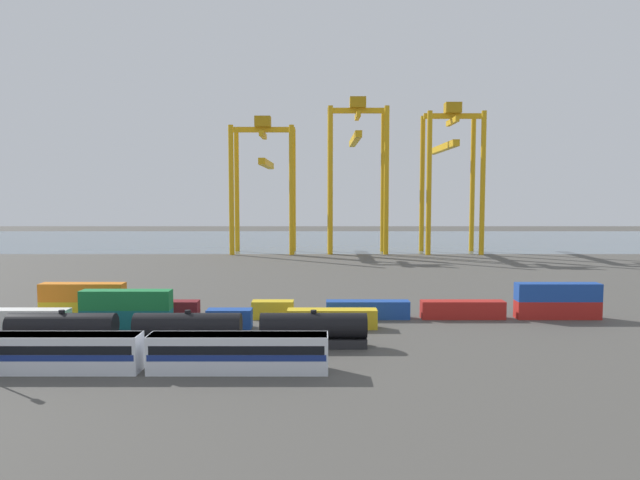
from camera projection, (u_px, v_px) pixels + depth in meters
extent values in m
plane|color=#4C4944|center=(312.00, 281.00, 123.05)|extent=(420.00, 420.00, 0.00)
cube|color=slate|center=(316.00, 240.00, 232.70)|extent=(400.00, 110.00, 0.01)
cube|color=silver|center=(51.00, 353.00, 59.83)|extent=(18.24, 3.10, 3.90)
cube|color=navy|center=(51.00, 354.00, 59.84)|extent=(17.87, 3.14, 0.64)
cube|color=black|center=(51.00, 347.00, 59.78)|extent=(17.51, 3.13, 0.90)
cube|color=slate|center=(50.00, 336.00, 59.69)|extent=(18.06, 2.85, 0.36)
cube|color=silver|center=(239.00, 353.00, 59.82)|extent=(18.24, 3.10, 3.90)
cube|color=navy|center=(239.00, 354.00, 59.83)|extent=(17.87, 3.14, 0.64)
cube|color=black|center=(239.00, 347.00, 59.77)|extent=(17.51, 3.13, 0.90)
cube|color=slate|center=(239.00, 336.00, 59.69)|extent=(18.06, 2.85, 0.36)
cube|color=#232326|center=(63.00, 342.00, 69.75)|extent=(12.60, 2.50, 1.10)
cylinder|color=black|center=(63.00, 325.00, 69.59)|extent=(12.60, 2.97, 2.97)
cylinder|color=black|center=(62.00, 312.00, 69.46)|extent=(0.70, 0.70, 0.36)
cube|color=#232326|center=(188.00, 342.00, 69.74)|extent=(12.60, 2.50, 1.10)
cylinder|color=black|center=(188.00, 325.00, 69.58)|extent=(12.60, 2.97, 2.97)
cylinder|color=black|center=(188.00, 312.00, 69.45)|extent=(0.70, 0.70, 0.36)
cube|color=#232326|center=(314.00, 342.00, 69.73)|extent=(12.60, 2.50, 1.10)
cylinder|color=black|center=(314.00, 325.00, 69.58)|extent=(12.60, 2.97, 2.97)
cylinder|color=black|center=(314.00, 312.00, 69.45)|extent=(0.70, 0.70, 0.36)
cube|color=silver|center=(24.00, 319.00, 79.46)|extent=(12.10, 2.44, 2.60)
cube|color=#146066|center=(127.00, 319.00, 79.45)|extent=(12.10, 2.44, 2.60)
cube|color=#197538|center=(126.00, 300.00, 79.25)|extent=(12.10, 2.44, 2.60)
cube|color=#1C4299|center=(230.00, 319.00, 79.45)|extent=(6.04, 2.44, 2.60)
cube|color=gold|center=(332.00, 319.00, 79.44)|extent=(12.10, 2.44, 2.60)
cube|color=gold|center=(84.00, 310.00, 85.70)|extent=(12.10, 2.44, 2.60)
cube|color=orange|center=(83.00, 292.00, 85.50)|extent=(12.10, 2.44, 2.60)
cube|color=maroon|center=(178.00, 310.00, 85.69)|extent=(6.04, 2.44, 2.60)
cube|color=gold|center=(273.00, 310.00, 85.69)|extent=(6.04, 2.44, 2.60)
cube|color=#1C4299|center=(368.00, 310.00, 85.68)|extent=(12.10, 2.44, 2.60)
cube|color=#AD211C|center=(463.00, 310.00, 85.68)|extent=(12.10, 2.44, 2.60)
cube|color=#AD211C|center=(558.00, 310.00, 85.67)|extent=(12.10, 2.44, 2.60)
cube|color=#1C4299|center=(558.00, 292.00, 85.47)|extent=(12.10, 2.44, 2.60)
cylinder|color=gold|center=(232.00, 190.00, 174.50)|extent=(1.50, 1.50, 38.49)
cylinder|color=gold|center=(292.00, 190.00, 174.49)|extent=(1.50, 1.50, 38.49)
cylinder|color=gold|center=(237.00, 191.00, 185.90)|extent=(1.50, 1.50, 38.49)
cylinder|color=gold|center=(294.00, 191.00, 185.90)|extent=(1.50, 1.50, 38.49)
cube|color=gold|center=(263.00, 130.00, 178.76)|extent=(19.52, 1.20, 1.60)
cube|color=gold|center=(263.00, 135.00, 178.89)|extent=(1.20, 13.04, 1.60)
cube|color=gold|center=(267.00, 164.00, 191.59)|extent=(2.00, 34.59, 2.00)
cube|color=#A77A10|center=(263.00, 122.00, 178.57)|extent=(4.80, 4.00, 3.20)
cylinder|color=gold|center=(331.00, 181.00, 175.36)|extent=(1.50, 1.50, 44.21)
cylinder|color=gold|center=(387.00, 181.00, 175.35)|extent=(1.50, 1.50, 44.21)
cylinder|color=gold|center=(330.00, 181.00, 184.57)|extent=(1.50, 1.50, 44.21)
cylinder|color=gold|center=(383.00, 181.00, 184.56)|extent=(1.50, 1.50, 44.21)
cube|color=gold|center=(358.00, 111.00, 178.30)|extent=(18.34, 1.20, 1.60)
cube|color=gold|center=(358.00, 116.00, 178.43)|extent=(1.20, 10.83, 1.60)
cube|color=gold|center=(355.00, 139.00, 191.93)|extent=(2.00, 37.37, 2.00)
cube|color=#A77A10|center=(358.00, 103.00, 178.12)|extent=(4.80, 4.00, 3.20)
cylinder|color=gold|center=(429.00, 183.00, 174.19)|extent=(1.50, 1.50, 42.57)
cylinder|color=gold|center=(483.00, 183.00, 174.18)|extent=(1.50, 1.50, 42.57)
cylinder|color=gold|center=(422.00, 184.00, 185.84)|extent=(1.50, 1.50, 42.57)
cylinder|color=gold|center=(473.00, 184.00, 185.84)|extent=(1.50, 1.50, 42.57)
cube|color=gold|center=(453.00, 116.00, 178.42)|extent=(17.55, 1.20, 1.60)
cube|color=gold|center=(453.00, 121.00, 178.54)|extent=(1.20, 13.29, 1.60)
cube|color=gold|center=(443.00, 148.00, 192.39)|extent=(2.00, 38.15, 2.00)
cube|color=#A77A10|center=(453.00, 108.00, 178.23)|extent=(4.80, 4.00, 3.20)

